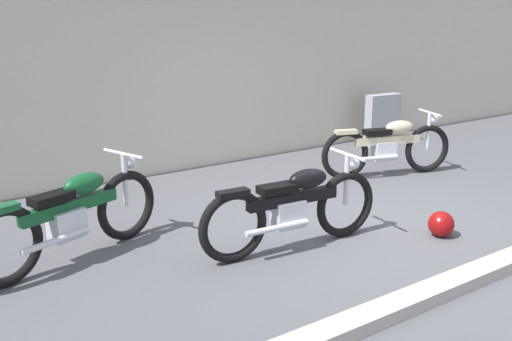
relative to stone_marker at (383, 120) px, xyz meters
The scene contains 8 objects.
ground_plane 4.28m from the stone_marker, 137.90° to the right, with size 40.00×40.00×0.00m, color #56565B.
building_wall 3.38m from the stone_marker, 167.75° to the left, with size 18.00×0.30×2.92m, color beige.
curb_strip 5.42m from the stone_marker, 125.76° to the right, with size 18.00×0.24×0.12m, color #B7B2A8.
stone_marker is the anchor object (origin of this frame).
helmet 4.45m from the stone_marker, 127.93° to the right, with size 0.29×0.29×0.29m, color maroon.
motorcycle_black 5.13m from the stone_marker, 146.42° to the right, with size 2.12×0.59×0.95m.
motorcycle_cream 2.06m from the stone_marker, 133.97° to the right, with size 2.02×0.87×0.94m.
motorcycle_green 6.51m from the stone_marker, 163.73° to the right, with size 2.09×0.91×0.97m.
Camera 1 is at (-4.61, -4.39, 2.44)m, focal length 40.42 mm.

